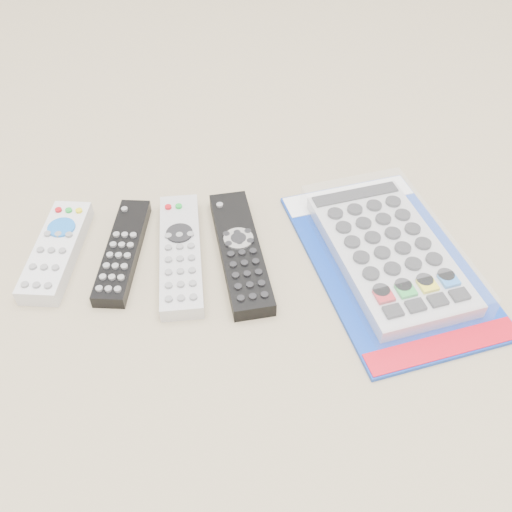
{
  "coord_description": "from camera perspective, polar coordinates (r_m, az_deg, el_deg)",
  "views": [
    {
      "loc": [
        -0.01,
        -0.52,
        0.52
      ],
      "look_at": [
        0.04,
        -0.03,
        0.01
      ],
      "focal_mm": 40.0,
      "sensor_mm": 36.0,
      "label": 1
    }
  ],
  "objects": [
    {
      "name": "remote_small_grey",
      "position": [
        0.76,
        -19.33,
        0.55
      ],
      "size": [
        0.07,
        0.17,
        0.03
      ],
      "rotation": [
        0.0,
        0.0,
        -0.15
      ],
      "color": "silver",
      "rests_on": "ground"
    },
    {
      "name": "remote_slim_black",
      "position": [
        0.74,
        -13.17,
        0.51
      ],
      "size": [
        0.06,
        0.18,
        0.02
      ],
      "rotation": [
        0.0,
        0.0,
        -0.15
      ],
      "color": "black",
      "rests_on": "ground"
    },
    {
      "name": "remote_silver_dvd",
      "position": [
        0.72,
        -7.55,
        0.3
      ],
      "size": [
        0.05,
        0.2,
        0.02
      ],
      "rotation": [
        0.0,
        0.0,
        0.01
      ],
      "color": "#BCBCC1",
      "rests_on": "ground"
    },
    {
      "name": "remote_large_black",
      "position": [
        0.72,
        -1.59,
        0.51
      ],
      "size": [
        0.07,
        0.21,
        0.02
      ],
      "rotation": [
        0.0,
        0.0,
        0.09
      ],
      "color": "black",
      "rests_on": "ground"
    },
    {
      "name": "jumbo_remote_packaged",
      "position": [
        0.73,
        13.14,
        0.51
      ],
      "size": [
        0.24,
        0.34,
        0.04
      ],
      "rotation": [
        0.0,
        0.0,
        0.19
      ],
      "color": "#0E33A0",
      "rests_on": "ground"
    }
  ]
}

